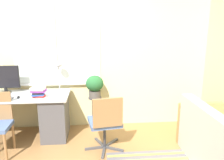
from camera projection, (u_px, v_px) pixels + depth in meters
ground_plane at (60, 146)px, 3.43m from camera, size 14.00×14.00×0.00m
wall_back_with_window at (62, 54)px, 3.87m from camera, size 9.00×0.12×2.70m
desk at (12, 115)px, 3.61m from camera, size 1.88×0.70×0.74m
monitor at (5, 79)px, 3.61m from camera, size 0.48×0.16×0.46m
keyboard at (0, 99)px, 3.33m from camera, size 0.37×0.12×0.02m
mouse at (18, 97)px, 3.38m from camera, size 0.04×0.07×0.03m
desk_lamp at (59, 68)px, 3.71m from camera, size 0.14×0.14×0.50m
book_stack at (38, 92)px, 3.41m from camera, size 0.23×0.18×0.16m
office_chair_swivel at (105, 122)px, 3.20m from camera, size 0.59×0.59×0.87m
couch_loveseat at (220, 146)px, 2.86m from camera, size 0.71×1.36×0.84m
plant_stand at (95, 102)px, 3.89m from camera, size 0.23×0.23×0.61m
potted_plant at (95, 85)px, 3.82m from camera, size 0.31×0.31×0.39m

